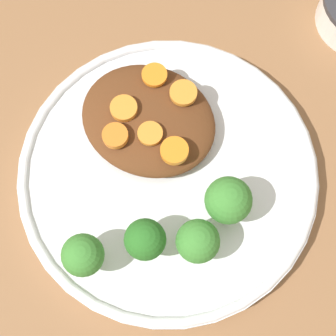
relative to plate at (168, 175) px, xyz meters
name	(u,v)px	position (x,y,z in m)	size (l,w,h in m)	color
ground_plane	(168,179)	(0.00, 0.00, -0.01)	(4.00, 4.00, 0.00)	#8C603D
plate	(168,175)	(0.00, 0.00, 0.00)	(0.28, 0.28, 0.02)	white
stew_mound	(148,120)	(-0.04, 0.03, 0.02)	(0.13, 0.11, 0.03)	#5B3319
broccoli_floret_0	(228,201)	(0.06, -0.01, 0.04)	(0.04, 0.04, 0.05)	#759E51
broccoli_floret_1	(198,242)	(0.05, -0.05, 0.03)	(0.04, 0.04, 0.05)	#7FA85B
broccoli_floret_2	(145,240)	(0.02, -0.07, 0.04)	(0.04, 0.04, 0.05)	#7FA85B
broccoli_floret_3	(83,256)	(-0.02, -0.11, 0.04)	(0.04, 0.04, 0.05)	#7FA85B
carrot_slice_0	(183,93)	(-0.02, 0.07, 0.04)	(0.03, 0.03, 0.01)	orange
carrot_slice_1	(150,134)	(-0.03, 0.02, 0.04)	(0.02, 0.02, 0.00)	orange
carrot_slice_2	(175,151)	(0.00, 0.01, 0.04)	(0.03, 0.03, 0.01)	orange
carrot_slice_3	(124,108)	(-0.06, 0.03, 0.04)	(0.03, 0.03, 0.01)	orange
carrot_slice_4	(154,75)	(-0.05, 0.07, 0.04)	(0.02, 0.02, 0.00)	orange
carrot_slice_5	(114,138)	(-0.05, 0.00, 0.04)	(0.02, 0.02, 0.01)	orange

